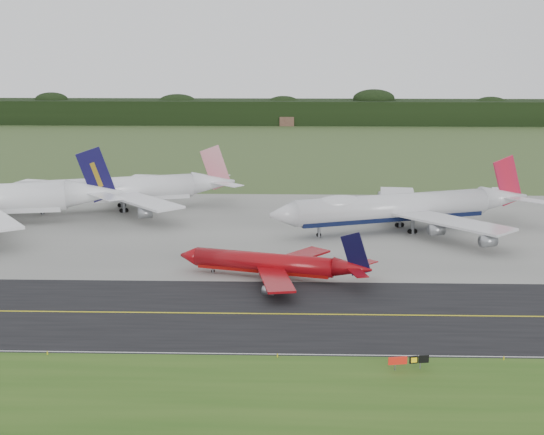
% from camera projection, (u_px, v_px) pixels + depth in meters
% --- Properties ---
extents(ground, '(600.00, 600.00, 0.00)m').
position_uv_depth(ground, '(271.00, 305.00, 120.92)').
color(ground, '#3B5427').
rests_on(ground, ground).
extents(grass_verge, '(400.00, 30.00, 0.01)m').
position_uv_depth(grass_verge, '(262.00, 408.00, 86.84)').
color(grass_verge, '#2C5619').
rests_on(grass_verge, ground).
extents(taxiway, '(400.00, 32.00, 0.02)m').
position_uv_depth(taxiway, '(270.00, 314.00, 117.02)').
color(taxiway, black).
rests_on(taxiway, ground).
extents(apron, '(400.00, 78.00, 0.01)m').
position_uv_depth(apron, '(278.00, 228.00, 170.57)').
color(apron, gray).
rests_on(apron, ground).
extents(taxiway_centreline, '(400.00, 0.40, 0.00)m').
position_uv_depth(taxiway_centreline, '(270.00, 314.00, 117.01)').
color(taxiway_centreline, yellow).
rests_on(taxiway_centreline, taxiway).
extents(taxiway_edge_line, '(400.00, 0.25, 0.00)m').
position_uv_depth(taxiway_edge_line, '(267.00, 354.00, 101.92)').
color(taxiway_edge_line, silver).
rests_on(taxiway_edge_line, taxiway).
extents(horizon_treeline, '(700.00, 25.00, 12.00)m').
position_uv_depth(horizon_treeline, '(287.00, 113.00, 386.20)').
color(horizon_treeline, black).
rests_on(horizon_treeline, ground).
extents(jet_ba_747, '(61.12, 49.29, 15.80)m').
position_uv_depth(jet_ba_747, '(401.00, 207.00, 167.31)').
color(jet_ba_747, silver).
rests_on(jet_ba_747, ground).
extents(jet_red_737, '(35.00, 27.94, 9.58)m').
position_uv_depth(jet_red_737, '(274.00, 264.00, 134.12)').
color(jet_red_737, maroon).
rests_on(jet_red_737, ground).
extents(jet_star_tail, '(57.41, 46.84, 15.45)m').
position_uv_depth(jet_star_tail, '(121.00, 190.00, 188.26)').
color(jet_star_tail, white).
rests_on(jet_star_tail, ground).
extents(taxiway_sign, '(5.31, 1.14, 1.79)m').
position_uv_depth(taxiway_sign, '(408.00, 360.00, 96.93)').
color(taxiway_sign, slate).
rests_on(taxiway_sign, ground).
extents(edge_marker_left, '(0.16, 0.16, 0.50)m').
position_uv_depth(edge_marker_left, '(47.00, 353.00, 101.73)').
color(edge_marker_left, yellow).
rests_on(edge_marker_left, ground).
extents(edge_marker_center, '(0.16, 0.16, 0.50)m').
position_uv_depth(edge_marker_center, '(277.00, 356.00, 100.86)').
color(edge_marker_center, yellow).
rests_on(edge_marker_center, ground).
extents(edge_marker_right, '(0.16, 0.16, 0.50)m').
position_uv_depth(edge_marker_right, '(504.00, 358.00, 100.01)').
color(edge_marker_right, yellow).
rests_on(edge_marker_right, ground).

